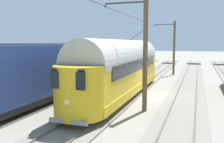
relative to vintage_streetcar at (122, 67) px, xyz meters
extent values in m
plane|color=gray|center=(-2.35, -0.60, -2.26)|extent=(220.00, 220.00, 0.00)
cube|color=#2D2316|center=(-9.38, -32.60, -2.15)|extent=(2.50, 0.24, 0.08)
cube|color=#2D2316|center=(-9.38, -31.95, -2.15)|extent=(2.50, 0.24, 0.08)
cube|color=#2D2316|center=(-9.38, -31.30, -2.15)|extent=(2.50, 0.24, 0.08)
cube|color=#2D2316|center=(-9.38, -30.65, -2.15)|extent=(2.50, 0.24, 0.08)
cube|color=#2D2316|center=(-9.38, -30.00, -2.15)|extent=(2.50, 0.24, 0.08)
cube|color=slate|center=(-4.69, -0.60, -2.21)|extent=(2.80, 80.00, 0.10)
cube|color=#59544C|center=(-3.97, -0.60, -2.12)|extent=(0.07, 80.00, 0.08)
cube|color=#59544C|center=(-5.41, -0.60, -2.12)|extent=(0.07, 80.00, 0.08)
cube|color=#2D2316|center=(-4.69, -32.60, -2.15)|extent=(2.50, 0.24, 0.08)
cube|color=#2D2316|center=(-4.69, -31.95, -2.15)|extent=(2.50, 0.24, 0.08)
cube|color=#2D2316|center=(-4.69, -31.30, -2.15)|extent=(2.50, 0.24, 0.08)
cube|color=#2D2316|center=(-4.69, -30.65, -2.15)|extent=(2.50, 0.24, 0.08)
cube|color=#2D2316|center=(-4.69, -30.00, -2.15)|extent=(2.50, 0.24, 0.08)
cube|color=slate|center=(0.00, -0.60, -2.21)|extent=(2.80, 80.00, 0.10)
cube|color=#59544C|center=(0.72, -0.60, -2.12)|extent=(0.07, 80.00, 0.08)
cube|color=#59544C|center=(-0.72, -0.60, -2.12)|extent=(0.07, 80.00, 0.08)
cube|color=#2D2316|center=(0.00, -32.60, -2.15)|extent=(2.50, 0.24, 0.08)
cube|color=#2D2316|center=(0.00, -31.95, -2.15)|extent=(2.50, 0.24, 0.08)
cube|color=#2D2316|center=(0.00, -31.30, -2.15)|extent=(2.50, 0.24, 0.08)
cube|color=#2D2316|center=(0.00, -30.65, -2.15)|extent=(2.50, 0.24, 0.08)
cube|color=#2D2316|center=(0.00, -30.00, -2.15)|extent=(2.50, 0.24, 0.08)
cube|color=slate|center=(4.69, -0.60, -2.21)|extent=(2.80, 80.00, 0.10)
cube|color=#59544C|center=(5.41, -0.60, -2.12)|extent=(0.07, 80.00, 0.08)
cube|color=#59544C|center=(3.97, -0.60, -2.12)|extent=(0.07, 80.00, 0.08)
cube|color=#2D2316|center=(4.69, -32.60, -2.15)|extent=(2.50, 0.24, 0.08)
cube|color=#2D2316|center=(4.69, -31.95, -2.15)|extent=(2.50, 0.24, 0.08)
cube|color=#2D2316|center=(4.69, -31.30, -2.15)|extent=(2.50, 0.24, 0.08)
cube|color=#2D2316|center=(4.69, -30.65, -2.15)|extent=(2.50, 0.24, 0.08)
cube|color=#2D2316|center=(4.69, -30.00, -2.15)|extent=(2.50, 0.24, 0.08)
cube|color=gold|center=(0.00, -0.01, -1.55)|extent=(2.65, 14.39, 0.55)
cube|color=gold|center=(0.00, -0.01, -0.80)|extent=(2.55, 14.39, 0.95)
cube|color=gold|center=(0.00, -0.01, 0.20)|extent=(2.55, 14.39, 1.05)
cylinder|color=#B7B7B2|center=(0.00, -0.01, 0.72)|extent=(2.65, 14.10, 2.65)
cylinder|color=gold|center=(0.00, 7.14, -0.55)|extent=(2.55, 2.55, 2.55)
cylinder|color=gold|center=(0.00, -7.15, -0.55)|extent=(2.55, 2.55, 2.55)
cube|color=black|center=(0.00, 8.27, 0.46)|extent=(1.63, 0.08, 0.36)
cube|color=black|center=(0.00, 8.31, 0.15)|extent=(1.73, 0.06, 0.80)
cube|color=black|center=(1.30, -0.01, 0.20)|extent=(0.04, 12.09, 0.80)
cube|color=black|center=(-1.29, -0.01, 0.20)|extent=(0.04, 12.09, 0.80)
cylinder|color=silver|center=(0.00, 8.40, -0.80)|extent=(0.24, 0.06, 0.24)
cube|color=gray|center=(0.00, 8.34, -1.73)|extent=(1.94, 0.12, 0.20)
cylinder|color=black|center=(0.00, -4.79, 2.59)|extent=(0.07, 5.26, 1.15)
cylinder|color=black|center=(0.72, 4.60, -1.70)|extent=(0.10, 0.76, 0.76)
cylinder|color=black|center=(-0.72, 4.60, -1.70)|extent=(0.10, 0.76, 0.76)
cylinder|color=black|center=(0.72, -4.61, -1.70)|extent=(0.10, 0.76, 0.76)
cylinder|color=black|center=(-0.72, -4.61, -1.70)|extent=(0.10, 0.76, 0.76)
cube|color=navy|center=(4.69, 4.77, 0.07)|extent=(2.90, 11.81, 3.20)
cube|color=#332D28|center=(4.69, 4.77, 1.73)|extent=(0.70, 10.63, 0.08)
cube|color=black|center=(4.69, 4.77, -1.73)|extent=(2.70, 11.81, 0.36)
cube|color=black|center=(6.17, 4.77, -0.18)|extent=(0.06, 2.20, 2.56)
cylinder|color=black|center=(5.41, 0.64, -1.66)|extent=(0.10, 0.84, 0.84)
cylinder|color=black|center=(3.97, 0.64, -1.66)|extent=(0.10, 0.84, 0.84)
cylinder|color=brown|center=(-2.49, -14.45, 1.15)|extent=(0.28, 0.28, 6.82)
cylinder|color=#2D2D2D|center=(-1.24, -14.45, 4.16)|extent=(2.49, 0.10, 0.10)
sphere|color=#334733|center=(0.00, -14.45, 4.01)|extent=(0.16, 0.16, 0.16)
cylinder|color=brown|center=(-2.49, 3.55, 1.15)|extent=(0.28, 0.28, 6.82)
cylinder|color=#2D2D2D|center=(-1.24, 3.55, 4.16)|extent=(2.49, 0.10, 0.10)
sphere|color=#334733|center=(0.00, 3.55, 4.01)|extent=(0.16, 0.16, 0.16)
cylinder|color=black|center=(0.00, 3.55, 4.01)|extent=(0.03, 40.01, 0.03)
cylinder|color=black|center=(-1.24, -14.45, 4.16)|extent=(2.49, 0.02, 0.02)
camera|label=1|loc=(-5.42, 17.84, 1.80)|focal=39.55mm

